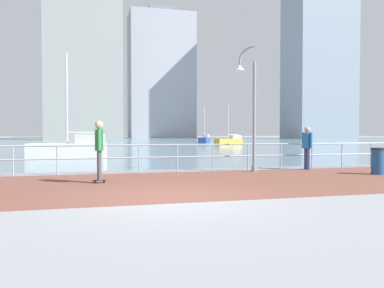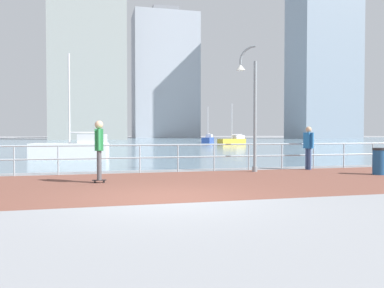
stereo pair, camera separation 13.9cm
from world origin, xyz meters
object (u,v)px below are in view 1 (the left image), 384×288
(bystander, at_px, (307,144))
(sailboat_red, at_px, (229,141))
(sailboat_blue, at_px, (70,149))
(sailboat_navy, at_px, (205,139))
(skateboarder, at_px, (99,145))
(trash_bin, at_px, (378,161))
(lamppost, at_px, (249,102))

(bystander, xyz_separation_m, sailboat_red, (7.40, 28.97, -0.54))
(bystander, bearing_deg, sailboat_blue, 137.92)
(bystander, relative_size, sailboat_navy, 0.33)
(skateboarder, relative_size, bystander, 1.06)
(sailboat_navy, xyz_separation_m, sailboat_red, (0.12, -9.68, -0.02))
(sailboat_navy, bearing_deg, trash_bin, -98.18)
(bystander, xyz_separation_m, sailboat_navy, (7.28, 38.65, -0.51))
(bystander, relative_size, sailboat_red, 0.35)
(sailboat_blue, distance_m, sailboat_navy, 34.50)
(trash_bin, relative_size, sailboat_red, 0.19)
(sailboat_blue, distance_m, sailboat_red, 26.50)
(lamppost, height_order, trash_bin, lamppost)
(skateboarder, distance_m, sailboat_red, 34.74)
(sailboat_navy, height_order, sailboat_red, sailboat_navy)
(trash_bin, distance_m, sailboat_navy, 41.32)
(sailboat_red, bearing_deg, trash_bin, -100.87)
(bystander, bearing_deg, sailboat_navy, 79.34)
(bystander, xyz_separation_m, sailboat_blue, (-9.31, 8.41, -0.45))
(skateboarder, height_order, sailboat_blue, sailboat_blue)
(lamppost, distance_m, sailboat_blue, 11.13)
(bystander, bearing_deg, skateboarder, -164.94)
(lamppost, relative_size, sailboat_navy, 0.92)
(lamppost, bearing_deg, bystander, 3.73)
(sailboat_blue, xyz_separation_m, sailboat_navy, (16.59, 30.24, -0.06))
(sailboat_red, bearing_deg, sailboat_blue, -129.10)
(skateboarder, relative_size, sailboat_navy, 0.35)
(trash_bin, bearing_deg, skateboarder, 179.47)
(skateboarder, xyz_separation_m, sailboat_navy, (15.30, 40.81, -0.60))
(trash_bin, xyz_separation_m, sailboat_navy, (5.88, 40.90, 0.02))
(lamppost, bearing_deg, trash_bin, -27.93)
(skateboarder, bearing_deg, sailboat_blue, 96.98)
(skateboarder, distance_m, trash_bin, 9.44)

